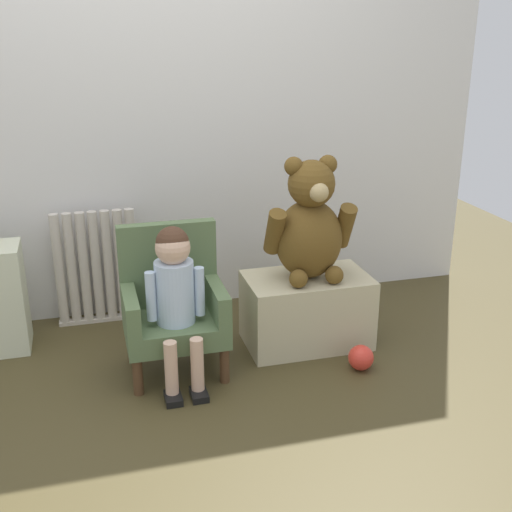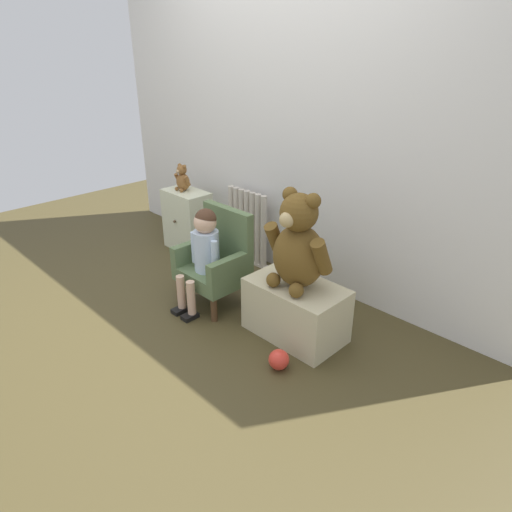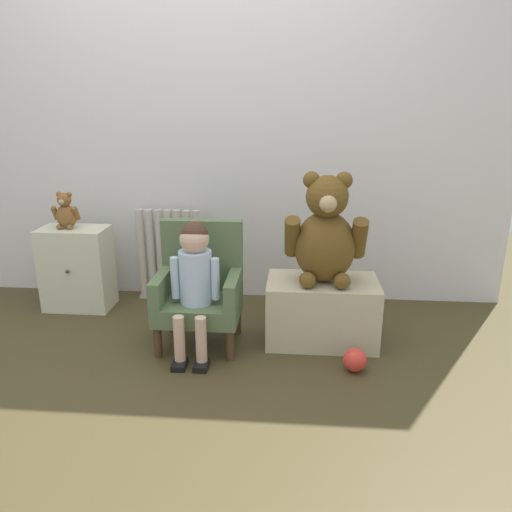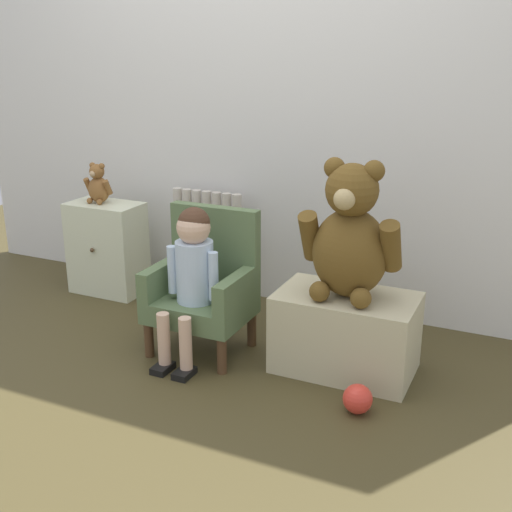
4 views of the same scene
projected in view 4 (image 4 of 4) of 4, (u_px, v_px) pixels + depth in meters
ground_plane at (151, 382)px, 2.74m from camera, size 6.00×6.00×0.00m
back_wall at (260, 79)px, 3.32m from camera, size 3.80×0.05×2.40m
radiator at (208, 245)px, 3.60m from camera, size 0.43×0.05×0.61m
small_dresser at (107, 248)px, 3.67m from camera, size 0.41×0.27×0.53m
child_armchair at (205, 286)px, 2.97m from camera, size 0.44×0.37×0.66m
child_figure at (192, 264)px, 2.83m from camera, size 0.25×0.35×0.70m
low_bench at (345, 333)px, 2.80m from camera, size 0.60×0.36×0.35m
large_teddy_bear at (350, 238)px, 2.65m from camera, size 0.43×0.30×0.59m
small_teddy_bear at (98, 185)px, 3.57m from camera, size 0.16×0.12×0.23m
toy_ball at (358, 399)px, 2.50m from camera, size 0.12×0.12×0.12m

